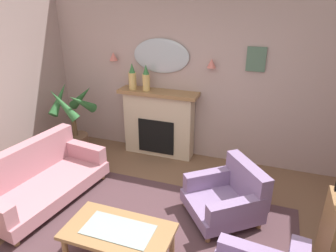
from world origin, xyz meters
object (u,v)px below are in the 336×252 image
wall_sconce_left (113,56)px  armchair_by_coffee_table (228,196)px  framed_picture (256,59)px  coffee_table (119,234)px  mantel_vase_left (132,78)px  fireplace (159,124)px  floral_couch (39,178)px  mantel_vase_centre (146,79)px  wall_sconce_right (212,63)px  potted_plant_tall_palm (74,125)px  wall_mirror (161,56)px

wall_sconce_left → armchair_by_coffee_table: (2.29, -1.39, -1.35)m
framed_picture → coffee_table: 3.09m
framed_picture → armchair_by_coffee_table: (-0.06, -1.45, -1.44)m
coffee_table → armchair_by_coffee_table: 1.47m
mantel_vase_left → wall_sconce_left: bearing=163.3°
fireplace → mantel_vase_left: size_ratio=3.11×
wall_sconce_left → floral_couch: wall_sconce_left is taller
fireplace → floral_couch: (-1.06, -1.79, -0.25)m
mantel_vase_centre → floral_couch: size_ratio=0.24×
wall_sconce_right → coffee_table: size_ratio=0.13×
mantel_vase_left → mantel_vase_centre: (0.25, -0.00, 0.00)m
floral_couch → potted_plant_tall_palm: potted_plant_tall_palm is taller
wall_sconce_right → fireplace: bearing=-173.8°
wall_mirror → coffee_table: size_ratio=0.87×
wall_sconce_right → framed_picture: framed_picture is taller
wall_mirror → floral_couch: 2.61m
mantel_vase_left → potted_plant_tall_palm: size_ratio=0.34×
wall_mirror → potted_plant_tall_palm: 1.89m
wall_mirror → fireplace: bearing=-90.0°
fireplace → floral_couch: bearing=-120.7°
wall_sconce_right → mantel_vase_left: bearing=-174.7°
mantel_vase_left → wall_sconce_left: (-0.40, 0.12, 0.31)m
wall_sconce_right → armchair_by_coffee_table: 2.03m
mantel_vase_centre → wall_mirror: (0.20, 0.17, 0.35)m
wall_sconce_left → floral_couch: 2.32m
wall_sconce_right → coffee_table: 2.85m
framed_picture → coffee_table: size_ratio=0.33×
fireplace → coffee_table: fireplace is taller
fireplace → wall_sconce_right: 1.38m
framed_picture → mantel_vase_left: bearing=-174.7°
fireplace → armchair_by_coffee_table: size_ratio=1.19×
framed_picture → potted_plant_tall_palm: 3.15m
wall_mirror → framed_picture: size_ratio=2.67×
floral_couch → potted_plant_tall_palm: bearing=102.6°
wall_mirror → armchair_by_coffee_table: size_ratio=0.84×
armchair_by_coffee_table → mantel_vase_centre: bearing=142.2°
fireplace → floral_couch: size_ratio=0.75×
mantel_vase_left → floral_couch: bearing=-109.2°
floral_couch → armchair_by_coffee_table: bearing=11.1°
fireplace → wall_sconce_left: wall_sconce_left is taller
wall_mirror → floral_couch: bearing=-118.8°
wall_sconce_right → coffee_table: bearing=-97.8°
mantel_vase_left → framed_picture: size_ratio=1.22×
mantel_vase_left → mantel_vase_centre: mantel_vase_left is taller
coffee_table → potted_plant_tall_palm: size_ratio=0.85×
wall_sconce_left → coffee_table: bearing=-61.8°
wall_mirror → wall_sconce_right: 0.85m
mantel_vase_centre → floral_couch: (-0.86, -1.76, -1.04)m
mantel_vase_left → mantel_vase_centre: 0.25m
mantel_vase_left → coffee_table: 2.77m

